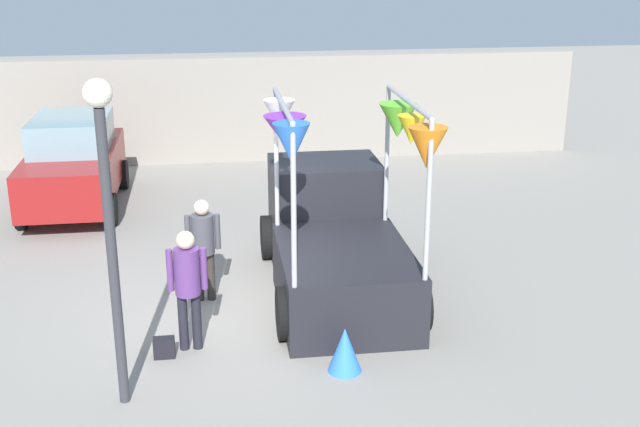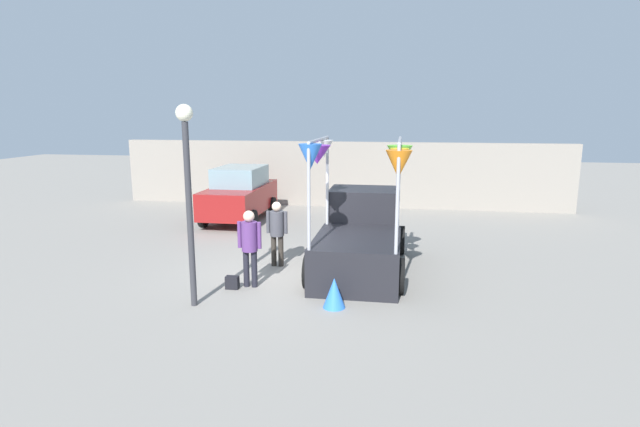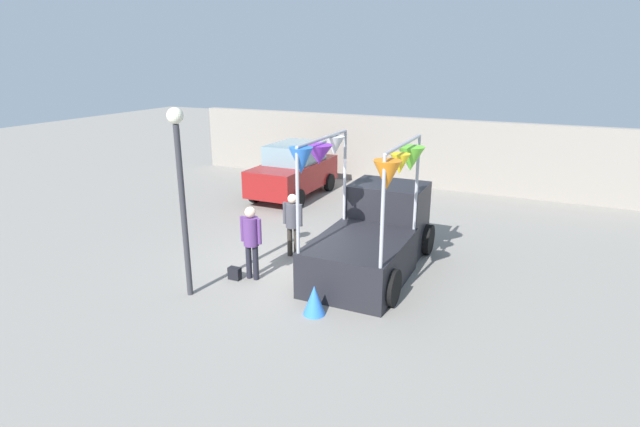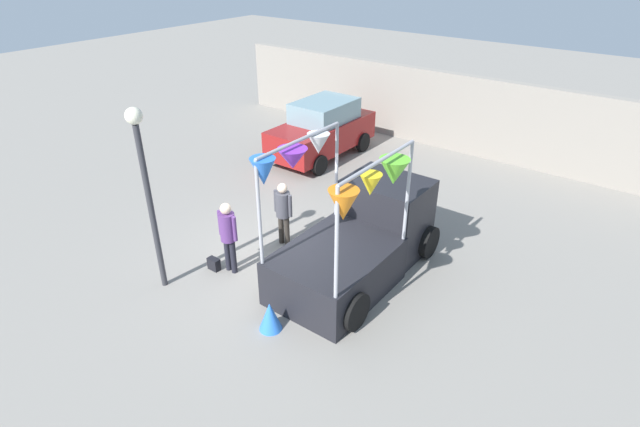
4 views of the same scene
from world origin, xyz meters
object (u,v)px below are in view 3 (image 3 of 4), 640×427
object	(u,v)px
person_vendor	(293,219)
street_lamp	(180,177)
person_customer	(251,236)
handbag	(235,273)
folded_kite_bundle_azure	(314,300)
parked_car	(294,170)
vendor_truck	(375,231)

from	to	relation	value
person_vendor	street_lamp	distance (m)	3.35
person_customer	person_vendor	xyz separation A→B (m)	(0.21, 1.56, -0.05)
handbag	folded_kite_bundle_azure	distance (m)	2.42
parked_car	street_lamp	distance (m)	8.15
street_lamp	folded_kite_bundle_azure	bearing A→B (deg)	7.08
handbag	vendor_truck	bearing A→B (deg)	37.79
handbag	street_lamp	xyz separation A→B (m)	(-0.43, -1.02, 2.40)
person_customer	folded_kite_bundle_azure	world-z (taller)	person_customer
person_customer	folded_kite_bundle_azure	distance (m)	2.27
person_vendor	person_customer	bearing A→B (deg)	-97.55
parked_car	folded_kite_bundle_azure	size ratio (longest dim) A/B	6.67
person_customer	person_vendor	distance (m)	1.57
folded_kite_bundle_azure	person_customer	bearing A→B (deg)	155.77
parked_car	street_lamp	xyz separation A→B (m)	(1.64, -7.82, 1.60)
vendor_truck	person_vendor	bearing A→B (deg)	-172.87
parked_car	person_vendor	xyz separation A→B (m)	(2.63, -5.04, 0.03)
vendor_truck	person_customer	bearing A→B (deg)	-141.09
vendor_truck	person_customer	world-z (taller)	vendor_truck
person_vendor	handbag	distance (m)	2.02
handbag	folded_kite_bundle_azure	bearing A→B (deg)	-16.47
parked_car	vendor_truck	bearing A→B (deg)	-45.66
parked_car	street_lamp	size ratio (longest dim) A/B	1.03
folded_kite_bundle_azure	street_lamp	bearing A→B (deg)	-172.92
vendor_truck	street_lamp	xyz separation A→B (m)	(-3.03, -3.04, 1.65)
person_vendor	folded_kite_bundle_azure	xyz separation A→B (m)	(1.76, -2.44, -0.67)
vendor_truck	handbag	xyz separation A→B (m)	(-2.60, -2.02, -0.75)
person_customer	handbag	xyz separation A→B (m)	(-0.35, -0.20, -0.88)
parked_car	street_lamp	world-z (taller)	street_lamp
handbag	person_customer	bearing A→B (deg)	29.74
vendor_truck	handbag	size ratio (longest dim) A/B	14.80
parked_car	handbag	world-z (taller)	parked_car
parked_car	person_customer	bearing A→B (deg)	-69.83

